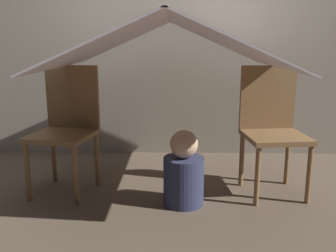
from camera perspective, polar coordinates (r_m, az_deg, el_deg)
name	(u,v)px	position (r m, az deg, el deg)	size (l,w,h in m)	color
ground_plane	(168,198)	(2.82, -0.04, -10.91)	(8.80, 8.80, 0.00)	brown
wall_back	(170,29)	(3.75, 0.37, 14.61)	(7.00, 0.05, 2.50)	gray
chair_left	(67,123)	(2.95, -15.18, 0.38)	(0.51, 0.51, 0.96)	brown
chair_right	(272,124)	(2.92, 15.54, 0.24)	(0.48, 0.48, 0.96)	brown
sheet_canopy	(168,41)	(2.68, 0.00, 12.77)	(1.59, 1.55, 0.36)	silver
person_front	(184,173)	(2.65, 2.40, -7.19)	(0.29, 0.29, 0.54)	#2D3351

